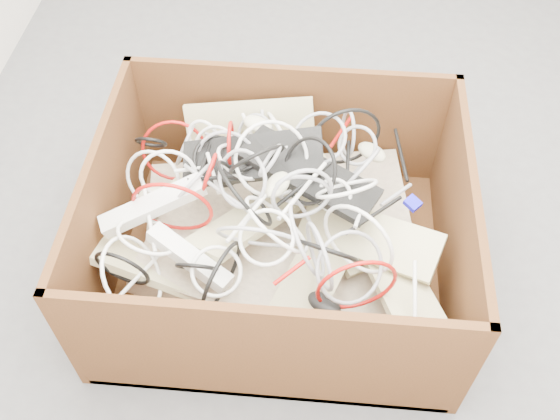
# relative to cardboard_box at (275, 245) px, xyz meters

# --- Properties ---
(ground) EXTENTS (3.00, 3.00, 0.00)m
(ground) POSITION_rel_cardboard_box_xyz_m (0.17, 0.28, -0.14)
(ground) COLOR #4B4B4D
(ground) RESTS_ON ground
(cardboard_box) EXTENTS (1.13, 0.94, 0.52)m
(cardboard_box) POSITION_rel_cardboard_box_xyz_m (0.00, 0.00, 0.00)
(cardboard_box) COLOR #3B240E
(cardboard_box) RESTS_ON ground
(keyboard_pile) EXTENTS (1.07, 0.84, 0.36)m
(keyboard_pile) POSITION_rel_cardboard_box_xyz_m (0.03, 0.03, 0.15)
(keyboard_pile) COLOR #BDB885
(keyboard_pile) RESTS_ON cardboard_box
(mice_scatter) EXTENTS (0.79, 0.68, 0.20)m
(mice_scatter) POSITION_rel_cardboard_box_xyz_m (-0.03, 0.00, 0.23)
(mice_scatter) COLOR beige
(mice_scatter) RESTS_ON keyboard_pile
(power_strip_left) EXTENTS (0.32, 0.19, 0.14)m
(power_strip_left) POSITION_rel_cardboard_box_xyz_m (-0.36, -0.06, 0.25)
(power_strip_left) COLOR silver
(power_strip_left) RESTS_ON keyboard_pile
(power_strip_right) EXTENTS (0.27, 0.19, 0.09)m
(power_strip_right) POSITION_rel_cardboard_box_xyz_m (-0.23, -0.21, 0.21)
(power_strip_right) COLOR silver
(power_strip_right) RESTS_ON keyboard_pile
(vga_plug) EXTENTS (0.06, 0.06, 0.03)m
(vga_plug) POSITION_rel_cardboard_box_xyz_m (0.42, 0.04, 0.22)
(vga_plug) COLOR #110DD0
(vga_plug) RESTS_ON keyboard_pile
(cable_tangle) EXTENTS (0.97, 0.86, 0.46)m
(cable_tangle) POSITION_rel_cardboard_box_xyz_m (-0.05, -0.02, 0.26)
(cable_tangle) COLOR #929298
(cable_tangle) RESTS_ON keyboard_pile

